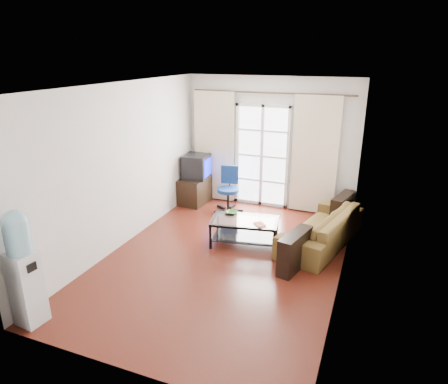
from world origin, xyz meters
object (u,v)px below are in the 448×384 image
at_px(coffee_table, 245,228).
at_px(tv_stand, 195,190).
at_px(crt_tv, 196,166).
at_px(water_cooler, 23,266).
at_px(task_chair, 228,198).
at_px(sofa, 321,228).

height_order(coffee_table, tv_stand, tv_stand).
height_order(tv_stand, crt_tv, crt_tv).
height_order(coffee_table, water_cooler, water_cooler).
bearing_deg(water_cooler, tv_stand, 94.71).
relative_size(task_chair, water_cooler, 0.63).
relative_size(tv_stand, task_chair, 0.83).
relative_size(coffee_table, water_cooler, 0.82).
xyz_separation_m(sofa, tv_stand, (-2.87, 1.02, -0.02)).
relative_size(tv_stand, water_cooler, 0.52).
distance_m(coffee_table, water_cooler, 3.46).
height_order(sofa, tv_stand, sofa).
distance_m(sofa, task_chair, 2.20).
height_order(sofa, task_chair, task_chair).
bearing_deg(sofa, task_chair, -98.96).
relative_size(sofa, coffee_table, 1.79).
relative_size(coffee_table, task_chair, 1.31).
distance_m(tv_stand, crt_tv, 0.53).
bearing_deg(crt_tv, tv_stand, -91.88).
bearing_deg(tv_stand, coffee_table, -39.46).
bearing_deg(coffee_table, crt_tv, 136.45).
relative_size(crt_tv, water_cooler, 0.40).
height_order(task_chair, water_cooler, water_cooler).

